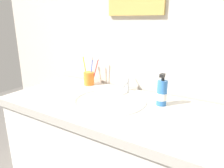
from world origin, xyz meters
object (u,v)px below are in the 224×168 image
Objects in this scene: toothbrush_yellow at (85,66)px; toothbrush_blue at (92,69)px; toothbrush_red at (96,69)px; soap_dispenser at (162,93)px; toothbrush_cup at (89,78)px; faucet at (126,84)px.

toothbrush_yellow is 1.11× the size of toothbrush_blue.
toothbrush_red is at bearing 10.31° from toothbrush_yellow.
toothbrush_blue is 0.54m from soap_dispenser.
toothbrush_cup is 0.43× the size of toothbrush_yellow.
toothbrush_yellow reaches higher than toothbrush_red.
soap_dispenser is (0.53, -0.10, -0.05)m from toothbrush_blue.
toothbrush_blue is at bearing 168.92° from soap_dispenser.
toothbrush_blue is (0.05, 0.01, -0.01)m from toothbrush_yellow.
faucet is 0.80× the size of toothbrush_red.
toothbrush_blue reaches higher than soap_dispenser.
faucet is at bearing 160.30° from soap_dispenser.
toothbrush_yellow is at bearing 167.21° from toothbrush_cup.
soap_dispenser is (0.54, -0.09, 0.02)m from toothbrush_cup.
toothbrush_blue reaches higher than toothbrush_cup.
faucet is at bearing 1.21° from toothbrush_cup.
soap_dispenser reaches higher than faucet.
faucet is 0.28m from toothbrush_blue.
toothbrush_red is 0.51m from soap_dispenser.
toothbrush_yellow is 1.22× the size of soap_dispenser.
faucet is 0.28m from soap_dispenser.
toothbrush_yellow is (-0.32, 0.00, 0.08)m from faucet.
soap_dispenser reaches higher than toothbrush_cup.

